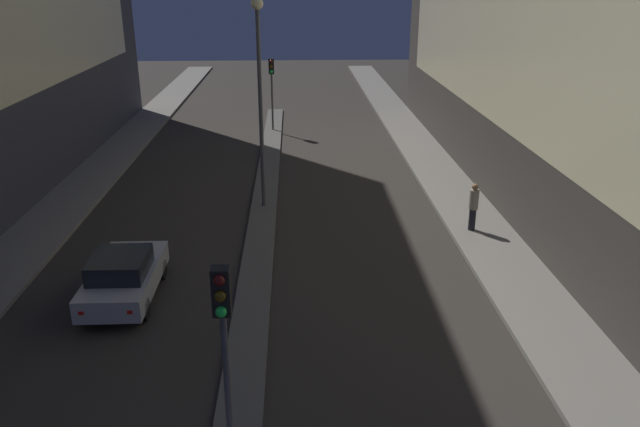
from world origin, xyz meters
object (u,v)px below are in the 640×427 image
at_px(traffic_light_mid, 272,78).
at_px(pedestrian_on_right_sidewalk, 473,205).
at_px(street_lamp, 260,77).
at_px(car_left_lane, 124,276).
at_px(traffic_light_near, 223,327).

bearing_deg(traffic_light_mid, pedestrian_on_right_sidewalk, -64.52).
bearing_deg(traffic_light_mid, street_lamp, -90.00).
bearing_deg(street_lamp, car_left_lane, -116.40).
height_order(traffic_light_mid, car_left_lane, traffic_light_mid).
distance_m(traffic_light_near, traffic_light_mid, 28.18).
bearing_deg(car_left_lane, street_lamp, 63.60).
bearing_deg(car_left_lane, traffic_light_near, -62.01).
xyz_separation_m(street_lamp, car_left_lane, (-3.78, -7.62, -4.60)).
xyz_separation_m(traffic_light_mid, car_left_lane, (-3.78, -21.06, -2.52)).
height_order(traffic_light_near, street_lamp, street_lamp).
distance_m(traffic_light_mid, pedestrian_on_right_sidewalk, 18.39).
xyz_separation_m(traffic_light_mid, pedestrian_on_right_sidewalk, (7.86, -16.49, -2.17)).
bearing_deg(street_lamp, traffic_light_mid, 90.00).
relative_size(street_lamp, car_left_lane, 1.99).
height_order(car_left_lane, pedestrian_on_right_sidewalk, pedestrian_on_right_sidewalk).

